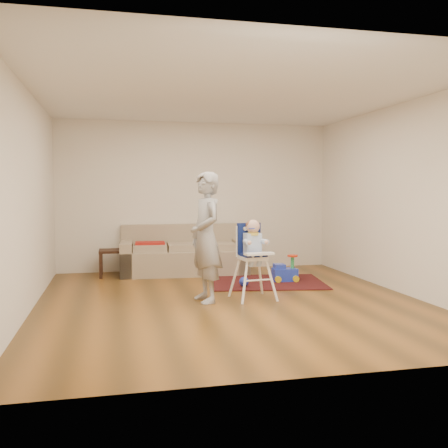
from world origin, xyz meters
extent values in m
plane|color=#4D3212|center=(0.00, 0.00, 0.00)|extent=(5.50, 5.50, 0.00)
cube|color=silver|center=(0.00, 2.75, 1.35)|extent=(5.00, 0.04, 2.70)
cube|color=silver|center=(-2.50, 0.00, 1.35)|extent=(0.04, 5.50, 2.70)
cube|color=silver|center=(2.50, 0.00, 1.35)|extent=(0.04, 5.50, 2.70)
cube|color=white|center=(0.00, 0.00, 2.70)|extent=(5.00, 5.50, 0.04)
cube|color=#A31C16|center=(-0.89, 2.25, 0.56)|extent=(0.52, 0.35, 0.04)
cube|color=black|center=(0.87, 1.17, 0.01)|extent=(1.95, 1.58, 0.01)
sphere|color=blue|center=(0.41, 0.87, 0.09)|extent=(0.15, 0.15, 0.15)
cylinder|color=blue|center=(0.27, -0.02, 0.96)|extent=(0.03, 0.12, 0.01)
imported|color=gray|center=(-0.32, 0.06, 0.85)|extent=(0.53, 0.69, 1.71)
camera|label=1|loc=(-1.51, -6.34, 1.48)|focal=40.00mm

